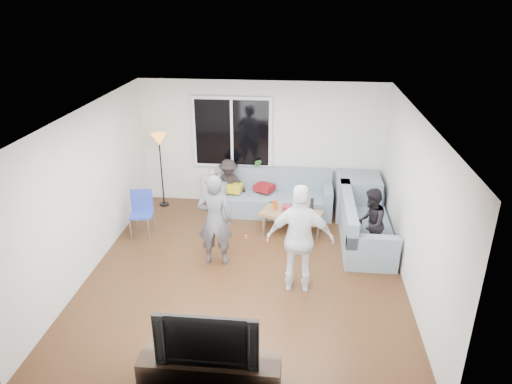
# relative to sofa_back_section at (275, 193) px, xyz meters

# --- Properties ---
(floor) EXTENTS (5.00, 5.50, 0.04)m
(floor) POSITION_rel_sofa_back_section_xyz_m (-0.32, -2.27, -0.45)
(floor) COLOR #56351C
(floor) RESTS_ON ground
(ceiling) EXTENTS (5.00, 5.50, 0.04)m
(ceiling) POSITION_rel_sofa_back_section_xyz_m (-0.32, -2.27, 2.20)
(ceiling) COLOR white
(ceiling) RESTS_ON ground
(wall_back) EXTENTS (5.00, 0.04, 2.60)m
(wall_back) POSITION_rel_sofa_back_section_xyz_m (-0.32, 0.50, 0.88)
(wall_back) COLOR silver
(wall_back) RESTS_ON ground
(wall_front) EXTENTS (5.00, 0.04, 2.60)m
(wall_front) POSITION_rel_sofa_back_section_xyz_m (-0.32, -5.04, 0.88)
(wall_front) COLOR silver
(wall_front) RESTS_ON ground
(wall_left) EXTENTS (0.04, 5.50, 2.60)m
(wall_left) POSITION_rel_sofa_back_section_xyz_m (-2.84, -2.27, 0.88)
(wall_left) COLOR silver
(wall_left) RESTS_ON ground
(wall_right) EXTENTS (0.04, 5.50, 2.60)m
(wall_right) POSITION_rel_sofa_back_section_xyz_m (2.20, -2.27, 0.88)
(wall_right) COLOR silver
(wall_right) RESTS_ON ground
(window_frame) EXTENTS (1.62, 0.06, 1.47)m
(window_frame) POSITION_rel_sofa_back_section_xyz_m (-0.92, 0.42, 1.12)
(window_frame) COLOR white
(window_frame) RESTS_ON wall_back
(window_glass) EXTENTS (1.50, 0.02, 1.35)m
(window_glass) POSITION_rel_sofa_back_section_xyz_m (-0.92, 0.38, 1.12)
(window_glass) COLOR black
(window_glass) RESTS_ON window_frame
(window_mullion) EXTENTS (0.05, 0.03, 1.35)m
(window_mullion) POSITION_rel_sofa_back_section_xyz_m (-0.92, 0.37, 1.12)
(window_mullion) COLOR white
(window_mullion) RESTS_ON window_frame
(radiator) EXTENTS (1.30, 0.12, 0.62)m
(radiator) POSITION_rel_sofa_back_section_xyz_m (-0.92, 0.38, -0.11)
(radiator) COLOR silver
(radiator) RESTS_ON floor
(potted_plant) EXTENTS (0.23, 0.19, 0.40)m
(potted_plant) POSITION_rel_sofa_back_section_xyz_m (-0.41, 0.35, 0.40)
(potted_plant) COLOR #316B2B
(potted_plant) RESTS_ON radiator
(vase) EXTENTS (0.16, 0.16, 0.17)m
(vase) POSITION_rel_sofa_back_section_xyz_m (-1.33, 0.35, 0.28)
(vase) COLOR silver
(vase) RESTS_ON radiator
(sofa_back_section) EXTENTS (2.30, 0.85, 0.85)m
(sofa_back_section) POSITION_rel_sofa_back_section_xyz_m (0.00, 0.00, 0.00)
(sofa_back_section) COLOR slate
(sofa_back_section) RESTS_ON floor
(sofa_right_section) EXTENTS (2.00, 0.85, 0.85)m
(sofa_right_section) POSITION_rel_sofa_back_section_xyz_m (1.70, -1.13, 0.00)
(sofa_right_section) COLOR slate
(sofa_right_section) RESTS_ON floor
(sofa_corner) EXTENTS (0.85, 0.85, 0.85)m
(sofa_corner) POSITION_rel_sofa_back_section_xyz_m (1.65, 0.00, 0.00)
(sofa_corner) COLOR slate
(sofa_corner) RESTS_ON floor
(cushion_yellow) EXTENTS (0.42, 0.36, 0.14)m
(cushion_yellow) POSITION_rel_sofa_back_section_xyz_m (-0.87, -0.02, 0.09)
(cushion_yellow) COLOR gold
(cushion_yellow) RESTS_ON sofa_back_section
(cushion_red) EXTENTS (0.46, 0.44, 0.13)m
(cushion_red) POSITION_rel_sofa_back_section_xyz_m (-0.22, 0.06, 0.09)
(cushion_red) COLOR maroon
(cushion_red) RESTS_ON sofa_back_section
(coffee_table) EXTENTS (1.23, 0.90, 0.40)m
(coffee_table) POSITION_rel_sofa_back_section_xyz_m (0.36, -0.82, -0.22)
(coffee_table) COLOR olive
(coffee_table) RESTS_ON floor
(pitcher) EXTENTS (0.17, 0.17, 0.17)m
(pitcher) POSITION_rel_sofa_back_section_xyz_m (0.28, -0.91, 0.06)
(pitcher) COLOR maroon
(pitcher) RESTS_ON coffee_table
(side_chair) EXTENTS (0.47, 0.47, 0.86)m
(side_chair) POSITION_rel_sofa_back_section_xyz_m (-2.37, -1.27, 0.01)
(side_chair) COLOR #293EB2
(side_chair) RESTS_ON floor
(floor_lamp) EXTENTS (0.32, 0.32, 1.56)m
(floor_lamp) POSITION_rel_sofa_back_section_xyz_m (-2.37, 0.11, 0.36)
(floor_lamp) COLOR orange
(floor_lamp) RESTS_ON floor
(player_left) EXTENTS (0.58, 0.39, 1.57)m
(player_left) POSITION_rel_sofa_back_section_xyz_m (-0.85, -2.04, 0.36)
(player_left) COLOR #4E4E54
(player_left) RESTS_ON floor
(player_right) EXTENTS (1.00, 0.43, 1.70)m
(player_right) POSITION_rel_sofa_back_section_xyz_m (0.54, -2.66, 0.43)
(player_right) COLOR silver
(player_right) RESTS_ON floor
(spectator_right) EXTENTS (0.61, 0.70, 1.24)m
(spectator_right) POSITION_rel_sofa_back_section_xyz_m (1.70, -1.59, 0.19)
(spectator_right) COLOR black
(spectator_right) RESTS_ON floor
(spectator_back) EXTENTS (0.75, 0.50, 1.10)m
(spectator_back) POSITION_rel_sofa_back_section_xyz_m (-0.95, 0.03, 0.12)
(spectator_back) COLOR black
(spectator_back) RESTS_ON floor
(tv_console) EXTENTS (1.60, 0.40, 0.44)m
(tv_console) POSITION_rel_sofa_back_section_xyz_m (-0.43, -4.77, -0.20)
(tv_console) COLOR #302218
(tv_console) RESTS_ON floor
(television) EXTENTS (1.14, 0.15, 0.66)m
(television) POSITION_rel_sofa_back_section_xyz_m (-0.43, -4.77, 0.34)
(television) COLOR black
(television) RESTS_ON tv_console
(bottle_a) EXTENTS (0.07, 0.07, 0.20)m
(bottle_a) POSITION_rel_sofa_back_section_xyz_m (0.05, -0.75, 0.08)
(bottle_a) COLOR #DD470D
(bottle_a) RESTS_ON coffee_table
(bottle_d) EXTENTS (0.07, 0.07, 0.24)m
(bottle_d) POSITION_rel_sofa_back_section_xyz_m (0.62, -0.87, 0.09)
(bottle_d) COLOR orange
(bottle_d) RESTS_ON coffee_table
(bottle_e) EXTENTS (0.07, 0.07, 0.24)m
(bottle_e) POSITION_rel_sofa_back_section_xyz_m (0.74, -0.69, 0.09)
(bottle_e) COLOR black
(bottle_e) RESTS_ON coffee_table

